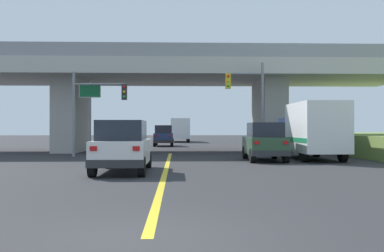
% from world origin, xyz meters
% --- Properties ---
extents(ground, '(160.00, 160.00, 0.00)m').
position_xyz_m(ground, '(0.00, 26.34, 0.00)').
color(ground, '#2B2B2D').
extents(overpass_bridge, '(35.06, 8.90, 7.28)m').
position_xyz_m(overpass_bridge, '(0.00, 26.34, 5.19)').
color(overpass_bridge, '#B7B5AD').
rests_on(overpass_bridge, ground).
extents(lane_divider_stripe, '(0.20, 23.71, 0.01)m').
position_xyz_m(lane_divider_stripe, '(0.00, 11.85, 0.00)').
color(lane_divider_stripe, yellow).
rests_on(lane_divider_stripe, ground).
extents(suv_lead, '(2.00, 4.75, 2.02)m').
position_xyz_m(suv_lead, '(-1.66, 10.61, 1.02)').
color(suv_lead, silver).
rests_on(suv_lead, ground).
extents(suv_crossing, '(2.04, 4.31, 2.02)m').
position_xyz_m(suv_crossing, '(5.09, 16.58, 1.01)').
color(suv_crossing, '#2D4C33').
rests_on(suv_crossing, ground).
extents(box_truck, '(2.33, 6.42, 3.09)m').
position_xyz_m(box_truck, '(7.92, 17.43, 1.62)').
color(box_truck, navy).
rests_on(box_truck, ground).
extents(sedan_oncoming, '(1.86, 4.41, 2.02)m').
position_xyz_m(sedan_oncoming, '(-0.84, 36.56, 1.01)').
color(sedan_oncoming, navy).
rests_on(sedan_oncoming, ground).
extents(traffic_signal_nearside, '(2.42, 0.36, 5.87)m').
position_xyz_m(traffic_signal_nearside, '(5.10, 21.08, 3.68)').
color(traffic_signal_nearside, slate).
rests_on(traffic_signal_nearside, ground).
extents(traffic_signal_farside, '(3.33, 0.36, 5.19)m').
position_xyz_m(traffic_signal_farside, '(-4.69, 20.54, 3.27)').
color(traffic_signal_farside, slate).
rests_on(traffic_signal_farside, ground).
extents(highway_sign, '(1.44, 0.17, 4.92)m').
position_xyz_m(highway_sign, '(-5.38, 23.22, 3.57)').
color(highway_sign, slate).
rests_on(highway_sign, ground).
extents(semi_truck_distant, '(2.33, 7.28, 2.95)m').
position_xyz_m(semi_truck_distant, '(0.86, 49.99, 1.57)').
color(semi_truck_distant, navy).
rests_on(semi_truck_distant, ground).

